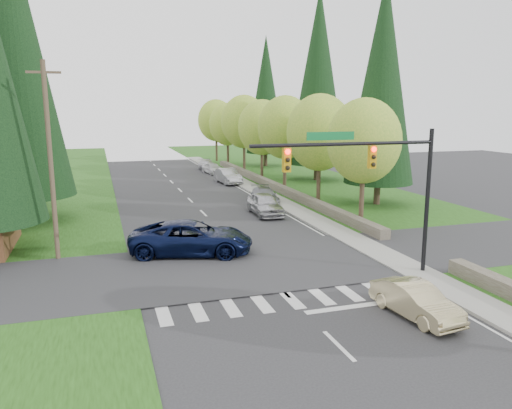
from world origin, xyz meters
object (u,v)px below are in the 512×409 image
parked_car_b (265,195)px  parked_car_e (207,165)px  parked_car_c (228,176)px  parked_car_d (213,168)px  suv_navy (192,238)px  sedan_champagne (416,301)px  parked_car_a (265,204)px

parked_car_b → parked_car_e: 22.56m
parked_car_c → parked_car_d: (0.21, 8.01, -0.12)m
suv_navy → parked_car_c: size_ratio=1.37×
sedan_champagne → parked_car_c: bearing=80.2°
parked_car_b → parked_car_c: 11.26m
parked_car_a → parked_car_d: bearing=88.8°
parked_car_c → parked_car_d: bearing=83.4°
suv_navy → parked_car_c: suv_navy is taller
parked_car_e → sedan_champagne: bearing=-89.8°
parked_car_b → parked_car_d: 19.27m
parked_car_b → parked_car_a: bearing=-100.7°
parked_car_b → parked_car_c: parked_car_c is taller
sedan_champagne → parked_car_d: 42.44m
parked_car_d → parked_car_e: bearing=82.3°
suv_navy → parked_car_d: suv_navy is taller
parked_car_a → parked_car_d: (1.40, 23.53, -0.14)m
suv_navy → parked_car_e: bearing=2.8°
sedan_champagne → suv_navy: bearing=114.4°
parked_car_b → parked_car_e: parked_car_e is taller
parked_car_b → parked_car_d: bearing=97.5°
parked_car_e → parked_car_a: bearing=-90.5°
parked_car_a → parked_car_d: size_ratio=1.22×
suv_navy → parked_car_a: suv_navy is taller
parked_car_d → parked_car_e: size_ratio=0.87×
suv_navy → parked_car_a: (6.92, 8.27, -0.10)m
suv_navy → parked_car_c: bearing=-2.7°
parked_car_a → parked_car_c: (1.19, 15.52, -0.02)m
parked_car_a → parked_car_e: size_ratio=1.06×
sedan_champagne → parked_car_e: sedan_champagne is taller
suv_navy → parked_car_d: size_ratio=1.68×
sedan_champagne → parked_car_a: 18.87m
sedan_champagne → parked_car_e: size_ratio=0.88×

